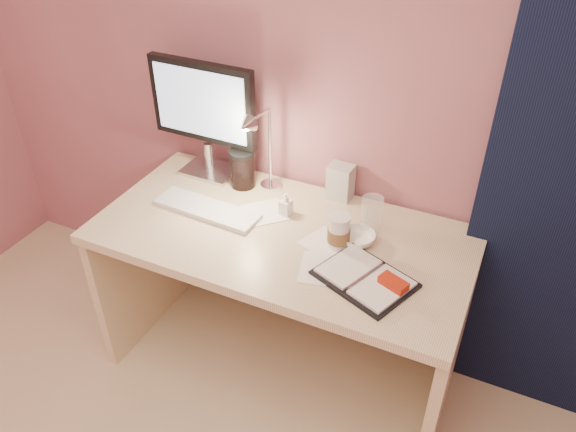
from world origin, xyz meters
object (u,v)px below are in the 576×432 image
at_px(monitor, 204,109).
at_px(lotion_bottle, 286,204).
at_px(planner, 367,279).
at_px(product_box, 340,182).
at_px(clear_cup, 371,214).
at_px(bowl, 357,238).
at_px(keyboard, 207,209).
at_px(desk_lamp, 261,147).
at_px(desk, 290,267).
at_px(dark_jar, 243,170).
at_px(coffee_cup, 339,232).

bearing_deg(monitor, lotion_bottle, -17.68).
relative_size(planner, product_box, 2.52).
xyz_separation_m(clear_cup, bowl, (-0.02, -0.10, -0.05)).
xyz_separation_m(keyboard, planner, (0.70, -0.12, 0.00)).
height_order(bowl, product_box, product_box).
height_order(bowl, desk_lamp, desk_lamp).
bearing_deg(desk, lotion_bottle, 134.23).
bearing_deg(dark_jar, lotion_bottle, -24.72).
xyz_separation_m(bowl, lotion_bottle, (-0.31, 0.05, 0.03)).
height_order(keyboard, bowl, bowl).
bearing_deg(bowl, dark_jar, 163.23).
height_order(monitor, coffee_cup, monitor).
distance_m(clear_cup, bowl, 0.11).
height_order(coffee_cup, product_box, product_box).
distance_m(bowl, product_box, 0.31).
relative_size(monitor, keyboard, 1.16).
bearing_deg(planner, desk_lamp, 173.15).
relative_size(desk, clear_cup, 10.04).
height_order(bowl, dark_jar, dark_jar).
bearing_deg(lotion_bottle, desk_lamp, 155.43).
distance_m(monitor, desk_lamp, 0.32).
relative_size(monitor, clear_cup, 3.56).
bearing_deg(coffee_cup, planner, -41.33).
distance_m(monitor, clear_cup, 0.80).
bearing_deg(bowl, keyboard, -174.50).
bearing_deg(monitor, clear_cup, -6.74).
bearing_deg(monitor, dark_jar, -8.55).
bearing_deg(desk, dark_jar, 152.10).
bearing_deg(desk, coffee_cup, -16.21).
bearing_deg(lotion_bottle, dark_jar, 155.28).
bearing_deg(product_box, dark_jar, -164.39).
height_order(clear_cup, dark_jar, dark_jar).
distance_m(clear_cup, dark_jar, 0.58).
height_order(desk, monitor, monitor).
height_order(desk, clear_cup, clear_cup).
bearing_deg(desk_lamp, dark_jar, 161.91).
bearing_deg(lotion_bottle, planner, -29.95).
bearing_deg(bowl, desk_lamp, 165.62).
relative_size(planner, coffee_cup, 2.79).
height_order(clear_cup, product_box, product_box).
height_order(clear_cup, lotion_bottle, clear_cup).
distance_m(desk, planner, 0.48).
bearing_deg(keyboard, bowl, 8.80).
distance_m(product_box, desk_lamp, 0.35).
distance_m(bowl, dark_jar, 0.59).
xyz_separation_m(product_box, desk_lamp, (-0.28, -0.14, 0.16)).
bearing_deg(planner, desk, 173.74).
height_order(desk, keyboard, keyboard).
bearing_deg(dark_jar, desk_lamp, -24.88).
relative_size(monitor, dark_jar, 3.42).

